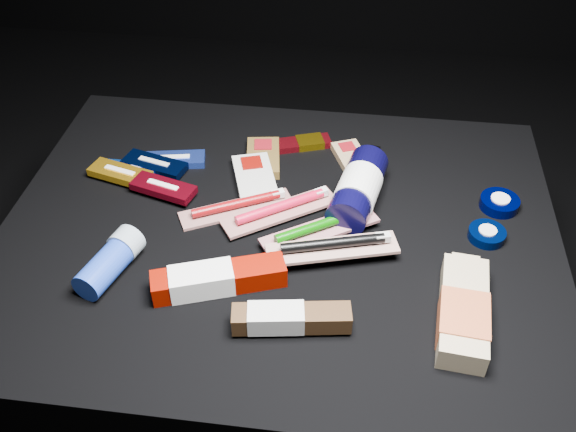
# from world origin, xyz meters

# --- Properties ---
(ground) EXTENTS (3.00, 3.00, 0.00)m
(ground) POSITION_xyz_m (0.00, 0.00, 0.00)
(ground) COLOR black
(ground) RESTS_ON ground
(cloth_table) EXTENTS (0.98, 0.78, 0.40)m
(cloth_table) POSITION_xyz_m (0.00, 0.00, 0.20)
(cloth_table) COLOR black
(cloth_table) RESTS_ON ground
(luna_bar_0) EXTENTS (0.13, 0.07, 0.02)m
(luna_bar_0) POSITION_xyz_m (-0.23, 0.16, 0.41)
(luna_bar_0) COLOR #2744BA
(luna_bar_0) RESTS_ON cloth_table
(luna_bar_1) EXTENTS (0.12, 0.04, 0.02)m
(luna_bar_1) POSITION_xyz_m (-0.31, 0.12, 0.41)
(luna_bar_1) COLOR #1046B2
(luna_bar_1) RESTS_ON cloth_table
(luna_bar_2) EXTENTS (0.13, 0.08, 0.02)m
(luna_bar_2) POSITION_xyz_m (-0.26, 0.14, 0.41)
(luna_bar_2) COLOR black
(luna_bar_2) RESTS_ON cloth_table
(luna_bar_3) EXTENTS (0.13, 0.08, 0.02)m
(luna_bar_3) POSITION_xyz_m (-0.32, 0.10, 0.41)
(luna_bar_3) COLOR orange
(luna_bar_3) RESTS_ON cloth_table
(luna_bar_4) EXTENTS (0.13, 0.08, 0.02)m
(luna_bar_4) POSITION_xyz_m (-0.22, 0.06, 0.42)
(luna_bar_4) COLOR maroon
(luna_bar_4) RESTS_ON cloth_table
(clif_bar_0) EXTENTS (0.08, 0.13, 0.02)m
(clif_bar_0) POSITION_xyz_m (-0.06, 0.19, 0.41)
(clif_bar_0) COLOR brown
(clif_bar_0) RESTS_ON cloth_table
(clif_bar_1) EXTENTS (0.11, 0.15, 0.02)m
(clif_bar_1) POSITION_xyz_m (-0.07, 0.13, 0.41)
(clif_bar_1) COLOR silver
(clif_bar_1) RESTS_ON cloth_table
(clif_bar_2) EXTENTS (0.09, 0.11, 0.02)m
(clif_bar_2) POSITION_xyz_m (0.11, 0.22, 0.41)
(clif_bar_2) COLOR tan
(clif_bar_2) RESTS_ON cloth_table
(power_bar) EXTENTS (0.13, 0.08, 0.02)m
(power_bar) POSITION_xyz_m (0.01, 0.25, 0.41)
(power_bar) COLOR maroon
(power_bar) RESTS_ON cloth_table
(lotion_bottle) EXTENTS (0.11, 0.24, 0.07)m
(lotion_bottle) POSITION_xyz_m (0.13, 0.08, 0.44)
(lotion_bottle) COLOR black
(lotion_bottle) RESTS_ON cloth_table
(cream_tin_upper) EXTENTS (0.07, 0.07, 0.02)m
(cream_tin_upper) POSITION_xyz_m (0.39, 0.11, 0.41)
(cream_tin_upper) COLOR black
(cream_tin_upper) RESTS_ON cloth_table
(cream_tin_lower) EXTENTS (0.06, 0.06, 0.02)m
(cream_tin_lower) POSITION_xyz_m (0.36, 0.02, 0.41)
(cream_tin_lower) COLOR black
(cream_tin_lower) RESTS_ON cloth_table
(bodywash_bottle) EXTENTS (0.09, 0.21, 0.04)m
(bodywash_bottle) POSITION_xyz_m (0.30, -0.17, 0.42)
(bodywash_bottle) COLOR tan
(bodywash_bottle) RESTS_ON cloth_table
(deodorant_stick) EXTENTS (0.09, 0.14, 0.05)m
(deodorant_stick) POSITION_xyz_m (-0.25, -0.14, 0.43)
(deodorant_stick) COLOR #1C3DAC
(deodorant_stick) RESTS_ON cloth_table
(toothbrush_pack_0) EXTENTS (0.21, 0.14, 0.02)m
(toothbrush_pack_0) POSITION_xyz_m (-0.08, 0.04, 0.41)
(toothbrush_pack_0) COLOR #A59E9A
(toothbrush_pack_0) RESTS_ON cloth_table
(toothbrush_pack_1) EXTENTS (0.21, 0.16, 0.02)m
(toothbrush_pack_1) POSITION_xyz_m (0.00, 0.03, 0.42)
(toothbrush_pack_1) COLOR #A69E9B
(toothbrush_pack_1) RESTS_ON cloth_table
(toothbrush_pack_2) EXTENTS (0.20, 0.16, 0.02)m
(toothbrush_pack_2) POSITION_xyz_m (0.08, -0.01, 0.42)
(toothbrush_pack_2) COLOR #B0AAA4
(toothbrush_pack_2) RESTS_ON cloth_table
(toothbrush_pack_3) EXTENTS (0.22, 0.11, 0.02)m
(toothbrush_pack_3) POSITION_xyz_m (0.10, -0.07, 0.43)
(toothbrush_pack_3) COLOR beige
(toothbrush_pack_3) RESTS_ON cloth_table
(toothpaste_carton_red) EXTENTS (0.21, 0.11, 0.04)m
(toothpaste_carton_red) POSITION_xyz_m (-0.08, -0.15, 0.42)
(toothpaste_carton_red) COLOR #6E0A00
(toothpaste_carton_red) RESTS_ON cloth_table
(toothpaste_carton_green) EXTENTS (0.18, 0.06, 0.03)m
(toothpaste_carton_green) POSITION_xyz_m (0.04, -0.22, 0.42)
(toothpaste_carton_green) COLOR #382312
(toothpaste_carton_green) RESTS_ON cloth_table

